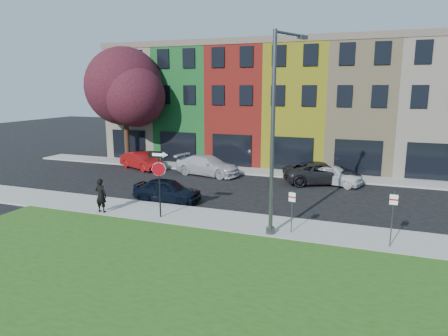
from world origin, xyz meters
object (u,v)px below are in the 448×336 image
at_px(man, 101,195).
at_px(sedan_near, 167,190).
at_px(stop_sign, 159,171).
at_px(street_lamp, 275,135).

height_order(man, sedan_near, man).
relative_size(man, sedan_near, 0.45).
bearing_deg(stop_sign, man, 179.60).
distance_m(stop_sign, street_lamp, 6.27).
bearing_deg(man, sedan_near, -120.31).
xyz_separation_m(man, sedan_near, (2.14, 3.35, -0.34)).
relative_size(sedan_near, street_lamp, 0.46).
xyz_separation_m(man, street_lamp, (9.26, 0.19, 3.56)).
bearing_deg(sedan_near, street_lamp, -114.25).
xyz_separation_m(sedan_near, street_lamp, (7.12, -3.16, 3.90)).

